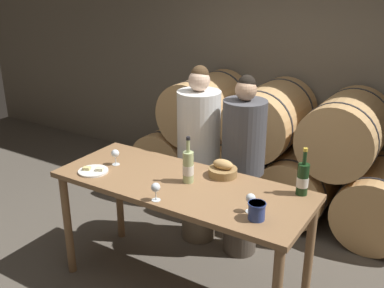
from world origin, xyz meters
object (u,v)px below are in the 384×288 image
Objects in this scene: bread_basket at (223,170)px; wine_glass_center at (251,199)px; blue_crock at (257,210)px; wine_glass_far_left at (115,154)px; wine_bottle_white at (188,167)px; cheese_plate at (93,171)px; person_left at (199,156)px; wine_bottle_red at (303,179)px; person_right at (243,168)px; wine_glass_left at (156,188)px; tasting_table at (181,196)px.

bread_basket is 1.69× the size of wine_glass_center.
blue_crock is 1.30m from wine_glass_far_left.
wine_bottle_white is 0.75m from cheese_plate.
wine_glass_center is (-0.07, 0.06, 0.03)m from blue_crock.
person_left reaches higher than cheese_plate.
person_left reaches higher than wine_bottle_red.
person_right is 4.70× the size of wine_bottle_red.
cheese_plate is at bearing -151.97° from bread_basket.
person_right is 0.47m from bread_basket.
bread_basket is 1.69× the size of wine_glass_far_left.
wine_glass_center is (0.88, -0.82, 0.19)m from person_left.
wine_glass_left is at bearing -74.53° from person_left.
tasting_table is at bearing -160.12° from wine_bottle_red.
person_right reaches higher than wine_glass_center.
wine_bottle_white is at bearing -64.81° from person_left.
tasting_table is at bearing 91.12° from wine_glass_left.
cheese_plate is (-0.82, -0.90, 0.12)m from person_right.
wine_bottle_red is (0.64, -0.41, 0.23)m from person_right.
wine_glass_center is (0.60, -0.12, 0.20)m from tasting_table.
wine_glass_center is (0.40, -0.38, 0.04)m from bread_basket.
wine_bottle_red is at bearing -32.78° from person_right.
person_left is at bearing 111.38° from tasting_table.
wine_bottle_white reaches higher than wine_glass_left.
person_right is at bearing 118.58° from wine_glass_center.
bread_basket reaches higher than wine_glass_center.
wine_glass_far_left is at bearing 171.86° from blue_crock.
tasting_table is 5.46× the size of wine_bottle_white.
wine_bottle_red is 0.99m from wine_glass_left.
person_left is 1.21m from wine_glass_center.
bread_basket is at bearing 71.48° from wine_glass_left.
wine_bottle_red is at bearing 75.38° from blue_crock.
wine_bottle_red is at bearing 37.22° from wine_glass_left.
bread_basket is at bearing -177.70° from wine_bottle_red.
bread_basket is at bearing 54.15° from wine_bottle_white.
wine_bottle_red is 1.44m from wine_glass_far_left.
blue_crock is (-0.12, -0.47, -0.05)m from wine_bottle_red.
wine_glass_center is at bearing -43.58° from bread_basket.
wine_bottle_white reaches higher than wine_bottle_red.
person_left is 1.17m from wine_bottle_red.
wine_glass_far_left and wine_glass_left have the same top height.
wine_glass_center reaches higher than blue_crock.
wine_glass_center is at bearing -43.10° from person_left.
blue_crock is 0.68m from wine_glass_left.
person_right is 0.96m from wine_glass_center.
blue_crock is 0.49× the size of cheese_plate.
wine_glass_far_left is at bearing -168.54° from wine_bottle_red.
wine_bottle_red reaches higher than wine_glass_left.
wine_bottle_white is 0.59m from wine_glass_center.
tasting_table is 0.72m from blue_crock.
person_right is 1.06m from wine_glass_far_left.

